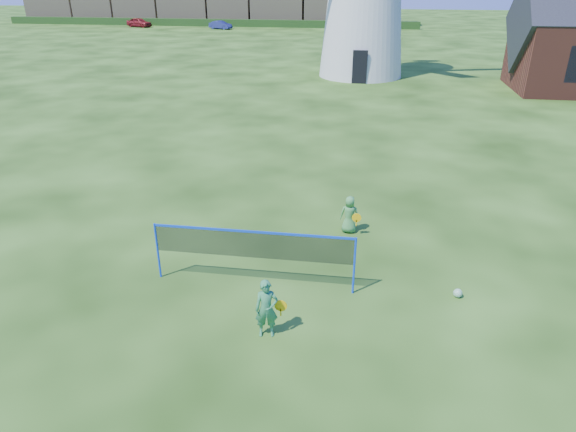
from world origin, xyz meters
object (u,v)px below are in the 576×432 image
Objects in this scene: player_girl at (267,309)px; player_boy at (350,215)px; badminton_net at (253,245)px; car_right at (221,25)px; car_left at (139,22)px; play_ball at (458,293)px.

player_boy is at bearing 61.01° from player_girl.
badminton_net is 1.53× the size of car_right.
player_girl is at bearing -135.78° from car_left.
car_right is (12.45, -1.03, -0.10)m from car_left.
play_ball is 72.90m from car_left.
play_ball is (4.36, 2.11, -0.58)m from player_girl.
car_left is (-30.58, 63.80, -0.49)m from badminton_net.
badminton_net is 65.33m from car_right.
player_boy is 68.83m from car_left.
badminton_net reaches higher than player_boy.
car_left reaches higher than car_right.
car_left is (-31.28, 65.70, -0.04)m from player_girl.
player_boy is (2.26, 3.31, -0.56)m from badminton_net.
player_girl is 67.35m from car_right.
badminton_net reaches higher than play_ball.
player_girl is 5.44m from player_boy.
car_right is (-23.18, 62.56, 0.43)m from play_ball.
badminton_net is at bearing -177.69° from play_ball.
badminton_net is at bearing 57.21° from player_boy.
car_right is (-18.82, 64.67, -0.14)m from player_girl.
badminton_net is 22.95× the size of play_ball.
player_girl reaches higher than play_ball.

